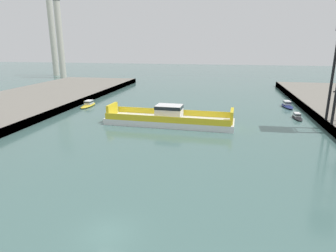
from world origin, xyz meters
name	(u,v)px	position (x,y,z in m)	size (l,w,h in m)	color
ground_plane	(107,234)	(0.00, 0.00, 0.00)	(400.00, 400.00, 0.00)	#476B66
chain_ferry	(169,119)	(-1.40, 32.52, 1.09)	(23.57, 7.03, 3.60)	silver
moored_boat_near_right	(287,105)	(22.83, 52.94, 0.53)	(2.49, 6.76, 1.43)	navy
moored_boat_mid_left	(297,116)	(22.67, 41.82, 0.40)	(1.62, 5.29, 1.08)	black
moored_boat_mid_right	(88,104)	(-23.27, 44.72, 0.51)	(2.14, 6.72, 1.37)	yellow
smokestack_distant_a	(60,36)	(-61.68, 99.57, 17.73)	(2.81, 2.81, 33.41)	beige
smokestack_distant_b	(52,33)	(-70.01, 107.71, 19.22)	(2.86, 2.86, 36.36)	beige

